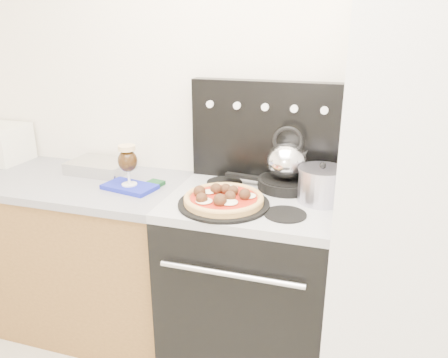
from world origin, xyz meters
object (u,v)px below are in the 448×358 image
at_px(base_cabinet, 65,253).
at_px(stock_pot, 321,186).
at_px(skillet, 286,184).
at_px(tea_kettle, 287,157).
at_px(stove_body, 250,286).
at_px(pizza_pan, 224,204).
at_px(beer_glass, 128,165).
at_px(oven_mitt, 130,187).
at_px(fridge, 416,212).
at_px(pizza, 224,197).

bearing_deg(base_cabinet, stock_pot, 0.74).
relative_size(skillet, tea_kettle, 1.26).
bearing_deg(stock_pot, stove_body, -171.95).
bearing_deg(pizza_pan, beer_glass, 168.90).
distance_m(oven_mitt, stock_pot, 0.93).
bearing_deg(tea_kettle, base_cabinet, -173.84).
relative_size(base_cabinet, stock_pot, 7.10).
bearing_deg(oven_mitt, skillet, 14.00).
distance_m(base_cabinet, stove_body, 1.11).
bearing_deg(beer_glass, skillet, 14.00).
distance_m(stove_body, beer_glass, 0.85).
xyz_separation_m(fridge, beer_glass, (-1.32, 0.00, 0.08)).
bearing_deg(oven_mitt, tea_kettle, 14.00).
distance_m(beer_glass, tea_kettle, 0.77).
bearing_deg(stock_pot, tea_kettle, 145.91).
height_order(oven_mitt, tea_kettle, tea_kettle).
bearing_deg(skillet, oven_mitt, -166.00).
bearing_deg(pizza_pan, tea_kettle, 51.98).
bearing_deg(tea_kettle, pizza_pan, -128.25).
bearing_deg(pizza_pan, skillet, 51.98).
height_order(oven_mitt, beer_glass, beer_glass).
distance_m(stove_body, fridge, 0.87).
relative_size(fridge, skillet, 6.96).
bearing_deg(skillet, pizza_pan, -128.02).
bearing_deg(base_cabinet, oven_mitt, -5.73).
bearing_deg(fridge, pizza, -172.78).
bearing_deg(base_cabinet, tea_kettle, 6.40).
bearing_deg(oven_mitt, fridge, -0.06).
xyz_separation_m(beer_glass, skillet, (0.75, 0.19, -0.08)).
bearing_deg(oven_mitt, base_cabinet, 174.27).
distance_m(beer_glass, pizza_pan, 0.54).
height_order(beer_glass, skillet, beer_glass).
bearing_deg(stove_body, stock_pot, 8.05).
bearing_deg(tea_kettle, skillet, 0.00).
bearing_deg(skillet, tea_kettle, 0.00).
relative_size(pizza_pan, pizza, 1.16).
bearing_deg(skillet, beer_glass, -166.00).
relative_size(pizza, skillet, 1.29).
distance_m(fridge, pizza_pan, 0.81).
xyz_separation_m(oven_mitt, pizza, (0.52, -0.10, 0.05)).
xyz_separation_m(oven_mitt, skillet, (0.75, 0.19, 0.03)).
relative_size(pizza, tea_kettle, 1.62).
xyz_separation_m(pizza_pan, skillet, (0.23, 0.29, 0.02)).
bearing_deg(tea_kettle, stock_pot, -34.32).
distance_m(fridge, skillet, 0.60).
relative_size(fridge, pizza, 5.40).
bearing_deg(oven_mitt, stove_body, 2.17).
xyz_separation_m(fridge, oven_mitt, (-1.32, 0.00, -0.04)).
relative_size(pizza_pan, skillet, 1.49).
relative_size(base_cabinet, pizza_pan, 3.56).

